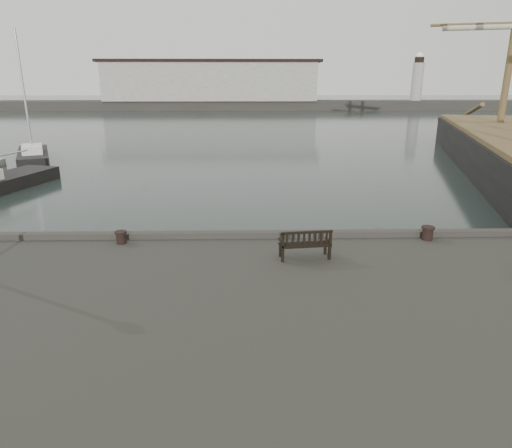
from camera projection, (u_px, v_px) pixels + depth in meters
The scene contains 6 objects.
ground at pixel (260, 281), 14.79m from camera, with size 400.00×400.00×0.00m, color black.
breakwater at pixel (226, 90), 101.14m from camera, with size 140.00×9.50×12.20m.
bench at pixel (305, 249), 12.43m from camera, with size 1.45×0.64×0.80m.
bollard_left at pixel (121, 237), 13.60m from camera, with size 0.35×0.35×0.37m, color black.
bollard_right at pixel (428, 233), 13.90m from camera, with size 0.40×0.40×0.42m, color black.
yacht_d at pixel (34, 158), 36.68m from camera, with size 5.28×8.42×10.54m.
Camera 1 is at (-0.43, -13.55, 6.21)m, focal length 32.00 mm.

